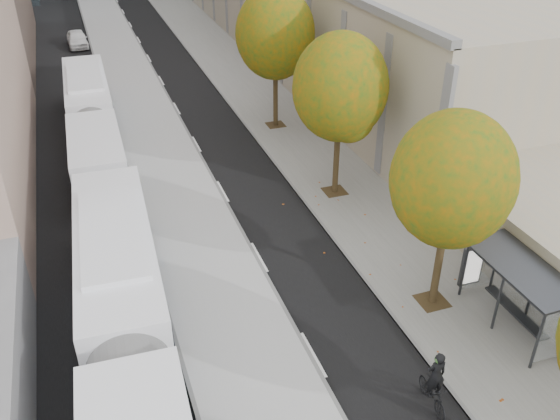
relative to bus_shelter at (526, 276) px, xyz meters
name	(u,v)px	position (x,y,z in m)	size (l,w,h in m)	color
bus_platform	(145,117)	(-9.56, 24.04, -2.11)	(4.25, 150.00, 0.15)	#BDBDBD
sidewalk	(264,103)	(-1.56, 24.04, -2.15)	(4.75, 150.00, 0.08)	gray
bus_shelter	(526,276)	(0.00, 0.00, 0.00)	(1.90, 4.40, 2.53)	#383A3F
tree_c	(453,180)	(-2.09, 2.04, 3.06)	(4.20, 4.20, 7.28)	#322313
tree_d	(340,88)	(-2.09, 11.04, 3.28)	(4.40, 4.40, 7.60)	#322313
tree_e	(275,34)	(-2.09, 20.04, 3.50)	(4.60, 4.60, 7.92)	#322313
bus_near	(127,343)	(-13.24, 1.83, -0.50)	(3.50, 18.65, 3.09)	white
bus_far	(92,121)	(-12.90, 20.73, -0.62)	(2.86, 17.29, 2.87)	white
cyclist	(434,387)	(-4.75, -2.15, -1.39)	(0.65, 1.71, 2.15)	black
distant_car	(77,39)	(-12.64, 42.60, -1.50)	(1.62, 4.03, 1.37)	white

